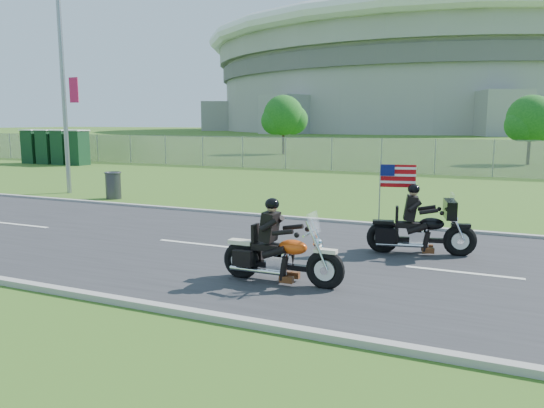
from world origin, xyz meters
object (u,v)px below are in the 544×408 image
at_px(porta_toilet_a, 78,148).
at_px(porta_toilet_d, 33,147).
at_px(porta_toilet_b, 62,148).
at_px(motorcycle_follow, 421,231).
at_px(streetlight, 66,54).
at_px(motorcycle_lead, 280,257).
at_px(trash_can, 113,186).
at_px(porta_toilet_c, 47,147).

distance_m(porta_toilet_a, porta_toilet_d, 4.20).
xyz_separation_m(porta_toilet_b, motorcycle_follow, (26.39, -15.78, -0.60)).
bearing_deg(motorcycle_follow, porta_toilet_d, 139.21).
distance_m(streetlight, motorcycle_lead, 16.17).
xyz_separation_m(porta_toilet_b, trash_can, (14.24, -11.60, -0.65)).
xyz_separation_m(porta_toilet_a, porta_toilet_c, (-2.80, 0.00, 0.00)).
xyz_separation_m(porta_toilet_d, motorcycle_follow, (29.19, -15.78, -0.60)).
xyz_separation_m(motorcycle_lead, trash_can, (-10.12, 7.40, -0.01)).
relative_size(porta_toilet_d, trash_can, 2.29).
distance_m(streetlight, porta_toilet_d, 18.40).
height_order(porta_toilet_b, motorcycle_lead, porta_toilet_b).
height_order(porta_toilet_a, porta_toilet_c, same).
distance_m(porta_toilet_c, motorcycle_follow, 31.97).
xyz_separation_m(porta_toilet_c, porta_toilet_d, (-1.40, 0.00, 0.00)).
relative_size(porta_toilet_a, trash_can, 2.29).
xyz_separation_m(porta_toilet_d, motorcycle_lead, (27.16, -19.00, -0.64)).
height_order(porta_toilet_c, motorcycle_lead, porta_toilet_c).
bearing_deg(porta_toilet_b, trash_can, -39.16).
bearing_deg(porta_toilet_d, porta_toilet_a, 0.00).
distance_m(porta_toilet_a, motorcycle_lead, 29.81).
bearing_deg(motorcycle_follow, trash_can, 148.60).
bearing_deg(porta_toilet_d, motorcycle_lead, -34.98).
bearing_deg(streetlight, motorcycle_lead, -32.43).
xyz_separation_m(streetlight, trash_can, (2.82, -0.82, -5.14)).
height_order(porta_toilet_b, motorcycle_follow, porta_toilet_b).
height_order(porta_toilet_a, motorcycle_follow, porta_toilet_a).
height_order(streetlight, trash_can, streetlight).
xyz_separation_m(porta_toilet_d, trash_can, (17.04, -11.60, -0.65)).
height_order(porta_toilet_a, porta_toilet_d, same).
height_order(porta_toilet_b, porta_toilet_c, same).
height_order(porta_toilet_c, trash_can, porta_toilet_c).
relative_size(motorcycle_follow, trash_can, 2.35).
height_order(streetlight, porta_toilet_a, streetlight).
xyz_separation_m(porta_toilet_c, motorcycle_follow, (27.79, -15.78, -0.60)).
relative_size(porta_toilet_c, motorcycle_follow, 0.97).
bearing_deg(porta_toilet_d, streetlight, -37.17).
bearing_deg(trash_can, motorcycle_follow, -19.01).
bearing_deg(motorcycle_lead, porta_toilet_d, 144.66).
bearing_deg(motorcycle_lead, porta_toilet_c, 143.22).
relative_size(streetlight, porta_toilet_d, 4.35).
bearing_deg(motorcycle_lead, trash_can, 143.44).
bearing_deg(porta_toilet_a, trash_can, -42.09).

